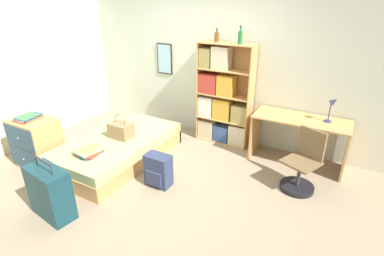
# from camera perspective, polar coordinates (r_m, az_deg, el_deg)

# --- Properties ---
(ground_plane) EXTENTS (14.00, 14.00, 0.00)m
(ground_plane) POSITION_cam_1_polar(r_m,az_deg,el_deg) (4.59, -6.55, -8.26)
(ground_plane) COLOR gray
(wall_back) EXTENTS (10.00, 0.09, 2.60)m
(wall_back) POSITION_cam_1_polar(r_m,az_deg,el_deg) (5.41, 3.11, 11.91)
(wall_back) COLOR beige
(wall_back) RESTS_ON ground_plane
(wall_left) EXTENTS (0.06, 10.00, 2.60)m
(wall_left) POSITION_cam_1_polar(r_m,az_deg,el_deg) (5.89, -28.09, 10.15)
(wall_left) COLOR beige
(wall_left) RESTS_ON ground_plane
(bed) EXTENTS (1.15, 2.02, 0.38)m
(bed) POSITION_cam_1_polar(r_m,az_deg,el_deg) (4.95, -13.87, -3.77)
(bed) COLOR tan
(bed) RESTS_ON ground_plane
(handbag) EXTENTS (0.35, 0.25, 0.40)m
(handbag) POSITION_cam_1_polar(r_m,az_deg,el_deg) (4.82, -13.35, -0.36)
(handbag) COLOR #93704C
(handbag) RESTS_ON bed
(book_stack_on_bed) EXTENTS (0.34, 0.38, 0.09)m
(book_stack_on_bed) POSITION_cam_1_polar(r_m,az_deg,el_deg) (4.48, -19.04, -4.21)
(book_stack_on_bed) COLOR #334C84
(book_stack_on_bed) RESTS_ON bed
(suitcase) EXTENTS (0.60, 0.35, 0.76)m
(suitcase) POSITION_cam_1_polar(r_m,az_deg,el_deg) (3.96, -25.40, -11.08)
(suitcase) COLOR #143842
(suitcase) RESTS_ON ground_plane
(dresser) EXTENTS (0.67, 0.52, 0.74)m
(dresser) POSITION_cam_1_polar(r_m,az_deg,el_deg) (5.19, -27.50, -2.37)
(dresser) COLOR tan
(dresser) RESTS_ON ground_plane
(magazine_pile_on_dresser) EXTENTS (0.30, 0.38, 0.06)m
(magazine_pile_on_dresser) POSITION_cam_1_polar(r_m,az_deg,el_deg) (5.09, -28.80, 1.78)
(magazine_pile_on_dresser) COLOR #B2382D
(magazine_pile_on_dresser) RESTS_ON dresser
(bookcase) EXTENTS (0.95, 0.31, 1.74)m
(bookcase) POSITION_cam_1_polar(r_m,az_deg,el_deg) (5.22, 5.64, 5.24)
(bookcase) COLOR tan
(bookcase) RESTS_ON ground_plane
(bottle_green) EXTENTS (0.07, 0.07, 0.21)m
(bottle_green) POSITION_cam_1_polar(r_m,az_deg,el_deg) (5.07, 4.73, 16.94)
(bottle_green) COLOR brown
(bottle_green) RESTS_ON bookcase
(bottle_brown) EXTENTS (0.07, 0.07, 0.28)m
(bottle_brown) POSITION_cam_1_polar(r_m,az_deg,el_deg) (4.84, 9.16, 16.70)
(bottle_brown) COLOR #1E6B2D
(bottle_brown) RESTS_ON bookcase
(desk) EXTENTS (1.40, 0.58, 0.75)m
(desk) POSITION_cam_1_polar(r_m,az_deg,el_deg) (4.83, 19.79, -0.62)
(desk) COLOR tan
(desk) RESTS_ON ground_plane
(desk_lamp) EXTENTS (0.15, 0.10, 0.39)m
(desk_lamp) POSITION_cam_1_polar(r_m,az_deg,el_deg) (4.69, 25.24, 3.96)
(desk_lamp) COLOR navy
(desk_lamp) RESTS_ON desk
(desk_chair) EXTENTS (0.54, 0.54, 0.84)m
(desk_chair) POSITION_cam_1_polar(r_m,az_deg,el_deg) (4.33, 20.10, -7.70)
(desk_chair) COLOR black
(desk_chair) RESTS_ON ground_plane
(backpack) EXTENTS (0.35, 0.24, 0.46)m
(backpack) POSITION_cam_1_polar(r_m,az_deg,el_deg) (4.19, -6.47, -8.04)
(backpack) COLOR #2D3856
(backpack) RESTS_ON ground_plane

